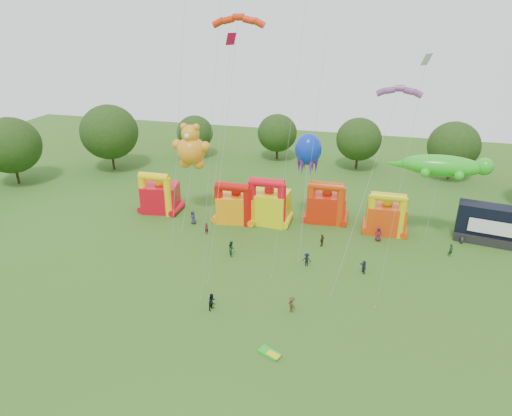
% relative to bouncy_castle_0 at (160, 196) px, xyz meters
% --- Properties ---
extents(ground, '(160.00, 160.00, 0.00)m').
position_rel_bouncy_castle_0_xyz_m(ground, '(19.35, -26.54, -2.44)').
color(ground, '#365818').
rests_on(ground, ground).
extents(tree_ring, '(119.98, 122.04, 12.07)m').
position_rel_bouncy_castle_0_xyz_m(tree_ring, '(18.21, -25.95, 3.82)').
color(tree_ring, '#352314').
rests_on(tree_ring, ground).
extents(bouncy_castle_0, '(5.65, 4.84, 6.42)m').
position_rel_bouncy_castle_0_xyz_m(bouncy_castle_0, '(0.00, 0.00, 0.00)').
color(bouncy_castle_0, red).
rests_on(bouncy_castle_0, ground).
extents(bouncy_castle_1, '(5.99, 5.12, 6.16)m').
position_rel_bouncy_castle_0_xyz_m(bouncy_castle_1, '(11.81, -0.20, -0.10)').
color(bouncy_castle_1, orange).
rests_on(bouncy_castle_1, ground).
extents(bouncy_castle_2, '(5.67, 4.70, 7.00)m').
position_rel_bouncy_castle_0_xyz_m(bouncy_castle_2, '(16.45, 0.37, 0.21)').
color(bouncy_castle_2, yellow).
rests_on(bouncy_castle_2, ground).
extents(bouncy_castle_3, '(5.62, 4.67, 6.29)m').
position_rel_bouncy_castle_0_xyz_m(bouncy_castle_3, '(24.18, 3.00, -0.06)').
color(bouncy_castle_3, red).
rests_on(bouncy_castle_3, ground).
extents(bouncy_castle_4, '(5.20, 4.26, 6.16)m').
position_rel_bouncy_castle_0_xyz_m(bouncy_castle_4, '(32.32, 1.39, -0.09)').
color(bouncy_castle_4, '#DE3F0C').
rests_on(bouncy_castle_4, ground).
extents(stage_trailer, '(8.11, 4.15, 5.02)m').
position_rel_bouncy_castle_0_xyz_m(stage_trailer, '(45.11, 1.94, -0.03)').
color(stage_trailer, black).
rests_on(stage_trailer, ground).
extents(teddy_bear_kite, '(5.55, 7.53, 13.70)m').
position_rel_bouncy_castle_0_xyz_m(teddy_bear_kite, '(5.49, -0.47, 6.61)').
color(teddy_bear_kite, orange).
rests_on(teddy_bear_kite, ground).
extents(gecko_kite, '(12.77, 4.22, 11.65)m').
position_rel_bouncy_castle_0_xyz_m(gecko_kite, '(37.99, 0.47, 7.17)').
color(gecko_kite, green).
rests_on(gecko_kite, ground).
extents(octopus_kite, '(3.55, 7.79, 12.94)m').
position_rel_bouncy_castle_0_xyz_m(octopus_kite, '(21.50, 0.70, 5.90)').
color(octopus_kite, '#0C2DB9').
rests_on(octopus_kite, ground).
extents(parafoil_kites, '(28.91, 14.76, 32.55)m').
position_rel_bouncy_castle_0_xyz_m(parafoil_kites, '(22.43, -10.02, 9.44)').
color(parafoil_kites, red).
rests_on(parafoil_kites, ground).
extents(diamond_kites, '(22.71, 17.00, 38.11)m').
position_rel_bouncy_castle_0_xyz_m(diamond_kites, '(20.36, -10.81, 13.39)').
color(diamond_kites, red).
rests_on(diamond_kites, ground).
extents(folded_kite_bundle, '(2.23, 1.75, 0.31)m').
position_rel_bouncy_castle_0_xyz_m(folded_kite_bundle, '(22.78, -25.83, -2.30)').
color(folded_kite_bundle, green).
rests_on(folded_kite_bundle, ground).
extents(spectator_0, '(1.14, 0.97, 1.98)m').
position_rel_bouncy_castle_0_xyz_m(spectator_0, '(6.34, -2.89, -1.45)').
color(spectator_0, '#2C2B48').
rests_on(spectator_0, ground).
extents(spectator_1, '(0.65, 0.72, 1.65)m').
position_rel_bouncy_castle_0_xyz_m(spectator_1, '(9.28, -5.37, -1.61)').
color(spectator_1, '#511724').
rests_on(spectator_1, ground).
extents(spectator_2, '(1.10, 1.19, 1.96)m').
position_rel_bouncy_castle_0_xyz_m(spectator_2, '(14.25, -9.96, -1.46)').
color(spectator_2, '#1B4426').
rests_on(spectator_2, ground).
extents(spectator_3, '(1.09, 0.64, 1.67)m').
position_rel_bouncy_castle_0_xyz_m(spectator_3, '(23.54, -10.13, -1.61)').
color(spectator_3, black).
rests_on(spectator_3, ground).
extents(spectator_4, '(0.74, 1.05, 1.65)m').
position_rel_bouncy_castle_0_xyz_m(spectator_4, '(24.66, -4.79, -1.61)').
color(spectator_4, '#3A2F17').
rests_on(spectator_4, ground).
extents(spectator_5, '(1.08, 1.53, 1.59)m').
position_rel_bouncy_castle_0_xyz_m(spectator_5, '(30.07, -10.03, -1.64)').
color(spectator_5, '#23273B').
rests_on(spectator_5, ground).
extents(spectator_6, '(1.05, 0.78, 1.95)m').
position_rel_bouncy_castle_0_xyz_m(spectator_6, '(31.56, -1.54, -1.46)').
color(spectator_6, '#581926').
rests_on(spectator_6, ground).
extents(spectator_7, '(0.72, 0.70, 1.66)m').
position_rel_bouncy_castle_0_xyz_m(spectator_7, '(40.19, -3.35, -1.61)').
color(spectator_7, '#16371B').
rests_on(spectator_7, ground).
extents(spectator_8, '(0.91, 1.05, 1.84)m').
position_rel_bouncy_castle_0_xyz_m(spectator_8, '(15.68, -20.92, -1.52)').
color(spectator_8, black).
rests_on(spectator_8, ground).
extents(spectator_9, '(1.20, 1.23, 1.69)m').
position_rel_bouncy_castle_0_xyz_m(spectator_9, '(23.48, -19.25, -1.59)').
color(spectator_9, '#422F1A').
rests_on(spectator_9, ground).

